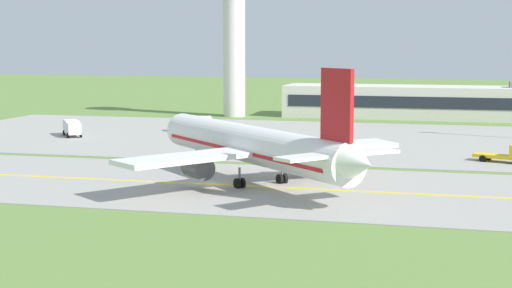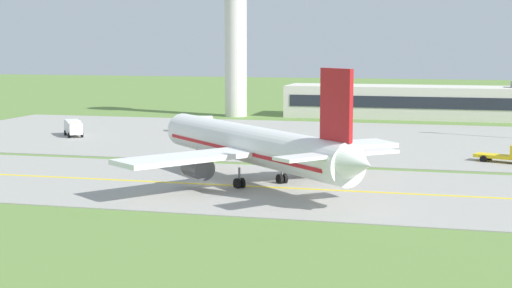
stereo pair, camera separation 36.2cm
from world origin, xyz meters
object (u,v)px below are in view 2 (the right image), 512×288
(airplane_lead, at_px, (254,146))
(service_truck_baggage, at_px, (509,154))
(control_tower, at_px, (236,26))
(service_truck_fuel, at_px, (195,123))
(service_truck_catering, at_px, (73,127))

(airplane_lead, relative_size, service_truck_baggage, 4.67)
(airplane_lead, bearing_deg, service_truck_baggage, 38.73)
(service_truck_baggage, xyz_separation_m, control_tower, (-50.29, 51.98, 17.00))
(service_truck_baggage, bearing_deg, airplane_lead, -141.27)
(airplane_lead, distance_m, control_tower, 78.54)
(service_truck_fuel, xyz_separation_m, service_truck_catering, (-16.42, -11.53, -0.00))
(service_truck_catering, distance_m, control_tower, 46.03)
(service_truck_baggage, bearing_deg, service_truck_fuel, 154.54)
(service_truck_baggage, distance_m, control_tower, 74.29)
(control_tower, bearing_deg, service_truck_catering, -111.14)
(control_tower, bearing_deg, airplane_lead, -72.55)
(service_truck_fuel, distance_m, service_truck_catering, 20.07)
(service_truck_baggage, height_order, service_truck_catering, service_truck_catering)
(service_truck_baggage, bearing_deg, control_tower, 134.05)
(service_truck_catering, relative_size, control_tower, 0.20)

